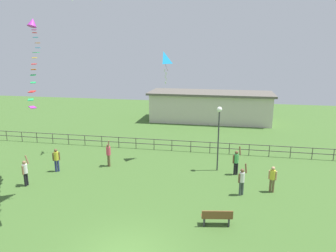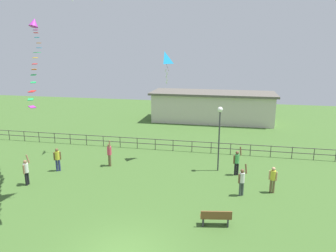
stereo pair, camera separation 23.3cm
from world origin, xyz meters
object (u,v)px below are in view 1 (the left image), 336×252
at_px(person_6, 56,158).
at_px(streamer_kite, 33,30).
at_px(person_1, 25,171).
at_px(person_2, 236,161).
at_px(kite_0, 164,60).
at_px(park_bench, 217,217).
at_px(person_5, 108,153).
at_px(lamppost, 219,125).
at_px(person_3, 242,180).
at_px(person_4, 272,177).

relative_size(person_6, streamer_kite, 0.22).
relative_size(person_1, person_6, 1.17).
relative_size(person_2, kite_0, 0.87).
bearing_deg(park_bench, person_2, 81.26).
height_order(park_bench, person_6, person_6).
distance_m(person_1, person_5, 5.69).
height_order(person_1, kite_0, kite_0).
bearing_deg(lamppost, person_5, -174.96).
bearing_deg(kite_0, person_2, -22.61).
xyz_separation_m(lamppost, park_bench, (0.25, -7.21, -2.86)).
xyz_separation_m(person_1, person_5, (3.85, 4.19, 0.03)).
bearing_deg(person_3, person_2, 94.84).
bearing_deg(person_4, person_5, 169.06).
relative_size(park_bench, kite_0, 0.66).
relative_size(person_3, person_4, 1.20).
bearing_deg(park_bench, kite_0, 116.63).
distance_m(lamppost, park_bench, 7.76).
bearing_deg(person_4, person_1, -172.37).
relative_size(person_1, kite_0, 0.84).
bearing_deg(person_1, streamer_kite, 91.31).
distance_m(park_bench, person_3, 3.83).
bearing_deg(kite_0, person_3, -42.97).
distance_m(park_bench, person_5, 10.42).
relative_size(park_bench, person_1, 0.79).
height_order(person_5, person_6, person_5).
bearing_deg(person_4, lamppost, 139.51).
distance_m(person_3, person_6, 12.66).
height_order(lamppost, person_4, lamppost).
bearing_deg(streamer_kite, person_3, -4.76).
bearing_deg(kite_0, person_4, -31.23).
height_order(person_2, streamer_kite, streamer_kite).
relative_size(person_4, streamer_kite, 0.21).
relative_size(person_3, person_5, 0.97).
xyz_separation_m(park_bench, person_2, (1.02, 6.65, 0.55)).
height_order(person_6, streamer_kite, streamer_kite).
bearing_deg(streamer_kite, kite_0, 29.48).
bearing_deg(streamer_kite, person_1, -88.69).
relative_size(lamppost, streamer_kite, 0.60).
bearing_deg(person_2, person_4, -47.98).
height_order(park_bench, person_5, person_5).
height_order(person_4, streamer_kite, streamer_kite).
xyz_separation_m(person_1, person_2, (13.00, 4.32, 0.03)).
xyz_separation_m(lamppost, person_1, (-11.72, -4.88, -2.34)).
relative_size(lamppost, park_bench, 2.97).
distance_m(park_bench, streamer_kite, 15.78).
relative_size(person_4, kite_0, 0.70).
distance_m(park_bench, person_4, 5.36).
bearing_deg(person_3, streamer_kite, 175.24).
bearing_deg(lamppost, person_4, -40.49).
bearing_deg(lamppost, person_2, -23.61).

